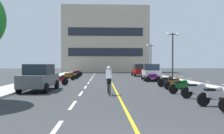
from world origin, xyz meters
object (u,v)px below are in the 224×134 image
street_lamp_mid (173,45)px  parked_car_far (139,70)px  motorcycle_2 (198,90)px  motorcycle_12 (76,73)px  motorcycle_7 (153,77)px  motorcycle_3 (182,86)px  motorcycle_10 (73,75)px  motorcycle_9 (72,75)px  motorcycle_11 (74,74)px  street_lamp_far (151,52)px  motorcycle_5 (168,81)px  motorcycle_1 (215,95)px  motorcycle_6 (59,80)px  parked_car_near (39,77)px  cyclist_rider (109,80)px  motorcycle_8 (68,76)px  motorcycle_13 (77,73)px  motorcycle_4 (175,83)px  parked_car_mid (151,72)px

street_lamp_mid → parked_car_far: size_ratio=1.22×
motorcycle_2 → motorcycle_12: same height
motorcycle_2 → motorcycle_7: (0.10, 11.24, 0.00)m
parked_car_far → motorcycle_3: 20.58m
motorcycle_10 → parked_car_far: bearing=27.2°
motorcycle_9 → motorcycle_12: same height
motorcycle_3 → motorcycle_11: size_ratio=1.00×
street_lamp_far → motorcycle_5: street_lamp_far is taller
street_lamp_far → motorcycle_1: bearing=-96.1°
motorcycle_6 → motorcycle_7: (8.89, 3.12, 0.00)m
parked_car_near → motorcycle_1: parked_car_near is taller
street_lamp_far → motorcycle_9: size_ratio=2.85×
street_lamp_mid → street_lamp_far: 11.60m
parked_car_far → cyclist_rider: size_ratio=2.38×
motorcycle_6 → motorcycle_5: bearing=-12.0°
parked_car_far → motorcycle_3: bearing=-91.9°
motorcycle_9 → street_lamp_mid: bearing=-14.3°
motorcycle_8 → cyclist_rider: bearing=-71.2°
street_lamp_mid → motorcycle_5: size_ratio=3.02×
motorcycle_2 → motorcycle_3: bearing=93.8°
motorcycle_1 → cyclist_rider: cyclist_rider is taller
motorcycle_5 → motorcycle_13: bearing=116.6°
motorcycle_5 → motorcycle_7: size_ratio=1.02×
motorcycle_3 → motorcycle_7: 9.18m
motorcycle_5 → motorcycle_10: bearing=127.6°
motorcycle_4 → motorcycle_10: (-8.94, 13.36, 0.00)m
street_lamp_far → parked_car_mid: 11.69m
cyclist_rider → motorcycle_13: bearing=100.6°
parked_car_far → motorcycle_1: size_ratio=2.49×
motorcycle_1 → motorcycle_9: size_ratio=1.00×
motorcycle_10 → motorcycle_11: 1.69m
motorcycle_11 → motorcycle_7: bearing=-43.0°
parked_car_mid → parked_car_far: bearing=89.3°
motorcycle_7 → motorcycle_13: size_ratio=1.01×
motorcycle_10 → motorcycle_8: bearing=-91.7°
parked_car_near → parked_car_mid: 13.75m
motorcycle_1 → motorcycle_8: bearing=118.5°
parked_car_mid → cyclist_rider: parked_car_mid is taller
parked_car_far → motorcycle_13: size_ratio=2.55×
motorcycle_12 → cyclist_rider: (4.17, -19.81, 0.41)m
motorcycle_9 → motorcycle_11: bearing=91.0°
motorcycle_6 → cyclist_rider: cyclist_rider is taller
street_lamp_mid → motorcycle_6: street_lamp_mid is taller
motorcycle_8 → motorcycle_13: size_ratio=1.01×
parked_car_near → motorcycle_9: parked_car_near is taller
parked_car_near → motorcycle_7: 11.88m
motorcycle_8 → motorcycle_11: same height
motorcycle_5 → cyclist_rider: (-4.86, -4.47, 0.41)m
motorcycle_11 → cyclist_rider: bearing=-76.9°
motorcycle_2 → motorcycle_7: same height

